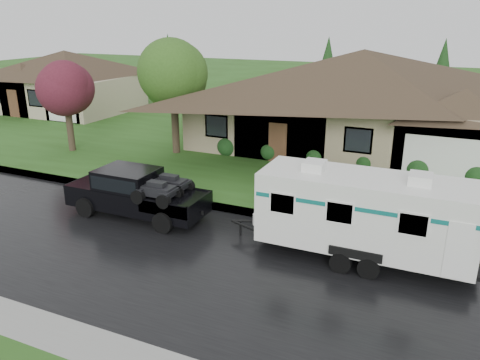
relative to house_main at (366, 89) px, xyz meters
name	(u,v)px	position (x,y,z in m)	size (l,w,h in m)	color
ground	(225,237)	(-2.29, -13.84, -3.59)	(140.00, 140.00, 0.00)	#295119
road	(197,262)	(-2.29, -15.84, -3.59)	(140.00, 8.00, 0.01)	black
curb	(249,212)	(-2.29, -11.59, -3.52)	(140.00, 0.50, 0.15)	gray
lawn	(328,140)	(-2.29, 1.16, -3.52)	(140.00, 26.00, 0.15)	#295119
house_main	(366,89)	(0.00, 0.00, 0.00)	(19.44, 10.80, 6.90)	gray
house_far	(67,76)	(-24.07, 2.02, -0.62)	(10.80, 8.64, 5.80)	tan
tree_left_green	(173,77)	(-9.42, -5.42, 0.79)	(3.69, 3.69, 6.10)	#382B1E
tree_red	(65,87)	(-15.16, -7.49, 0.20)	(3.17, 3.17, 5.25)	#382B1E
shrub_row	(339,158)	(-0.29, -4.54, -2.94)	(13.60, 1.00, 1.00)	#143814
pickup_truck	(134,191)	(-6.35, -13.51, -2.59)	(5.62, 2.14, 1.87)	black
travel_trailer	(365,212)	(2.45, -13.51, -1.94)	(6.93, 2.44, 3.11)	white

